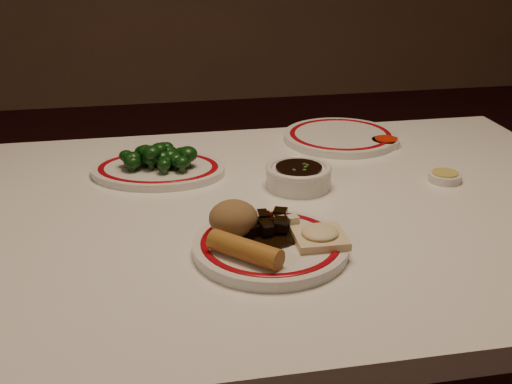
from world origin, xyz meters
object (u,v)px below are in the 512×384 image
(dining_table, at_px, (301,249))
(soy_bowl, at_px, (299,177))
(rice_mound, at_px, (233,218))
(broccoli_pile, at_px, (159,156))
(spring_roll, at_px, (245,250))
(fried_wonton, at_px, (320,236))
(broccoli_plate, at_px, (158,170))
(stirfry_heap, at_px, (267,225))
(main_plate, at_px, (271,246))

(dining_table, height_order, soy_bowl, soy_bowl)
(dining_table, relative_size, rice_mound, 15.64)
(rice_mound, relative_size, broccoli_pile, 0.50)
(dining_table, distance_m, broccoli_pile, 0.34)
(broccoli_pile, bearing_deg, dining_table, -38.82)
(spring_roll, xyz_separation_m, broccoli_pile, (-0.10, 0.41, 0.00))
(fried_wonton, bearing_deg, broccoli_plate, 121.31)
(dining_table, distance_m, soy_bowl, 0.14)
(dining_table, bearing_deg, stirfry_heap, -124.90)
(rice_mound, height_order, fried_wonton, rice_mound)
(fried_wonton, relative_size, broccoli_pile, 0.51)
(dining_table, bearing_deg, fried_wonton, -96.24)
(main_plate, relative_size, broccoli_pile, 1.76)
(broccoli_pile, bearing_deg, spring_roll, -75.91)
(rice_mound, bearing_deg, broccoli_pile, 106.84)
(soy_bowl, bearing_deg, dining_table, -98.88)
(fried_wonton, height_order, broccoli_pile, broccoli_pile)
(stirfry_heap, bearing_deg, fried_wonton, -33.15)
(dining_table, xyz_separation_m, fried_wonton, (-0.02, -0.18, 0.12))
(rice_mound, relative_size, soy_bowl, 0.62)
(spring_roll, bearing_deg, rice_mound, 47.86)
(rice_mound, xyz_separation_m, broccoli_pile, (-0.10, 0.33, -0.01))
(dining_table, distance_m, broccoli_plate, 0.33)
(rice_mound, bearing_deg, soy_bowl, 52.87)
(stirfry_heap, bearing_deg, soy_bowl, 63.66)
(spring_roll, relative_size, soy_bowl, 0.95)
(broccoli_plate, bearing_deg, stirfry_heap, -64.56)
(dining_table, xyz_separation_m, spring_roll, (-0.14, -0.21, 0.13))
(main_plate, xyz_separation_m, rice_mound, (-0.05, 0.04, 0.04))
(main_plate, xyz_separation_m, broccoli_pile, (-0.15, 0.36, 0.03))
(spring_roll, xyz_separation_m, broccoli_plate, (-0.11, 0.41, -0.02))
(spring_roll, relative_size, broccoli_plate, 0.39)
(broccoli_plate, bearing_deg, fried_wonton, -58.69)
(spring_roll, distance_m, stirfry_heap, 0.09)
(main_plate, height_order, rice_mound, rice_mound)
(stirfry_heap, xyz_separation_m, broccoli_plate, (-0.16, 0.33, -0.02))
(dining_table, distance_m, rice_mound, 0.24)
(main_plate, bearing_deg, fried_wonton, -9.89)
(broccoli_pile, bearing_deg, broccoli_plate, 178.79)
(spring_roll, height_order, broccoli_pile, broccoli_pile)
(spring_roll, height_order, stirfry_heap, spring_roll)
(rice_mound, distance_m, stirfry_heap, 0.06)
(dining_table, height_order, broccoli_plate, broccoli_plate)
(fried_wonton, bearing_deg, main_plate, 170.11)
(rice_mound, height_order, stirfry_heap, rice_mound)
(main_plate, relative_size, spring_roll, 2.32)
(fried_wonton, bearing_deg, dining_table, 83.76)
(rice_mound, relative_size, spring_roll, 0.65)
(main_plate, relative_size, rice_mound, 3.55)
(stirfry_heap, bearing_deg, spring_roll, -121.60)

